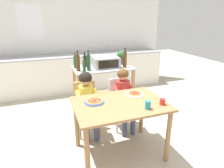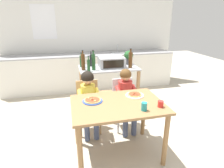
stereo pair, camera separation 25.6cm
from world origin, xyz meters
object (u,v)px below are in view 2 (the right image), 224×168
Objects in this scene: bottle_squat_spirits at (82,61)px; bottle_dark_olive_oil at (94,62)px; kitchen_island_cart at (108,82)px; dining_table at (118,112)px; toaster_oven at (111,62)px; child_in_red_shirt at (126,93)px; drinking_cup_teal at (144,106)px; potted_herb_plant at (129,57)px; dining_chair_left at (88,102)px; pizza_plate_white at (135,95)px; bottle_tall_green_wine at (83,62)px; child_in_yellow_shirt at (89,95)px; bottle_brown_beer at (130,60)px; bottle_clear_vinegar at (89,65)px; dining_chair_right at (124,100)px; drinking_cup_red at (161,104)px; pizza_plate_blue_rimmed at (93,100)px; bottle_slim_sauce at (91,60)px.

bottle_dark_olive_oil is (0.19, -0.25, 0.03)m from bottle_squat_spirits.
dining_table is (-0.16, -1.26, 0.04)m from kitchen_island_cart.
toaster_oven is 0.46× the size of child_in_red_shirt.
kitchen_island_cart is at bearing 93.10° from drinking_cup_teal.
dining_chair_left is at bearing -141.49° from potted_herb_plant.
pizza_plate_white is (0.13, -1.08, 0.17)m from kitchen_island_cart.
bottle_dark_olive_oil is (-0.35, -0.12, 0.05)m from toaster_oven.
bottle_tall_green_wine is 0.35× the size of child_in_yellow_shirt.
bottle_clear_vinegar is at bearing -175.19° from bottle_brown_beer.
dining_chair_right is at bearing -118.72° from bottle_brown_beer.
drinking_cup_red is (0.60, -1.35, -0.24)m from bottle_dark_olive_oil.
bottle_dark_olive_oil is 3.47× the size of drinking_cup_teal.
kitchen_island_cart is 4.21× the size of pizza_plate_blue_rimmed.
bottle_tall_green_wine is 0.96m from dining_chair_right.
bottle_slim_sauce is (-0.00, 0.28, -0.04)m from bottle_dark_olive_oil.
toaster_oven is at bearing -8.54° from kitchen_island_cart.
toaster_oven is 0.57× the size of dining_chair_right.
dining_chair_left is (0.01, -0.48, -0.56)m from bottle_tall_green_wine.
bottle_clear_vinegar is 0.64m from dining_chair_left.
drinking_cup_red is (0.77, -1.38, -0.24)m from bottle_tall_green_wine.
bottle_squat_spirits is 1.11m from child_in_red_shirt.
drinking_cup_red is at bearing -60.78° from bottle_tall_green_wine.
dining_chair_left is 3.18× the size of pizza_plate_blue_rimmed.
drinking_cup_red is (0.18, -0.75, 0.15)m from child_in_red_shirt.
bottle_dark_olive_oil is 1.28× the size of bottle_slim_sauce.
bottle_dark_olive_oil is at bearing 179.08° from bottle_brown_beer.
kitchen_island_cart is at bearing 171.46° from toaster_oven.
bottle_tall_green_wine reaches higher than bottle_dark_olive_oil.
child_in_yellow_shirt is at bearing -171.14° from dining_chair_right.
bottle_brown_beer is at bearing 74.98° from pizza_plate_white.
bottle_squat_spirits reaches higher than kitchen_island_cart.
bottle_tall_green_wine reaches higher than pizza_plate_blue_rimmed.
bottle_clear_vinegar is at bearing 101.93° from dining_table.
bottle_brown_beer is 1.02m from pizza_plate_white.
bottle_dark_olive_oil is 0.71m from child_in_yellow_shirt.
dining_chair_right is (0.60, -0.73, -0.52)m from bottle_squat_spirits.
child_in_red_shirt is 4.03× the size of pizza_plate_white.
bottle_dark_olive_oil is 1.31× the size of potted_herb_plant.
toaster_oven is 1.83× the size of pizza_plate_blue_rimmed.
bottle_tall_green_wine is at bearing 119.22° from drinking_cup_red.
pizza_plate_blue_rimmed and pizza_plate_white have the same top height.
drinking_cup_red is (0.18, -0.88, 0.31)m from dining_chair_right.
bottle_dark_olive_oil is at bearing 96.44° from dining_table.
pizza_plate_white is at bearing -105.02° from bottle_brown_beer.
child_in_red_shirt is (0.58, -0.03, -0.01)m from child_in_yellow_shirt.
dining_table is at bearing -78.07° from bottle_clear_vinegar.
potted_herb_plant reaches higher than pizza_plate_white.
toaster_oven is at bearing 8.83° from bottle_tall_green_wine.
dining_chair_left is at bearing 130.23° from drinking_cup_red.
bottle_dark_olive_oil is 0.73m from dining_chair_left.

